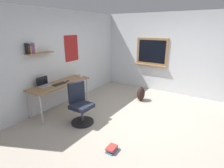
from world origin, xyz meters
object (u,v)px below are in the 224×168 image
at_px(laptop, 44,84).
at_px(computer_mouse, 68,81).
at_px(backpack, 141,94).
at_px(book_stack_on_floor, 112,149).
at_px(coffee_mug, 80,75).
at_px(keyboard, 59,84).
at_px(office_chair, 80,106).
at_px(desk, 60,86).

xyz_separation_m(laptop, computer_mouse, (0.58, -0.21, -0.04)).
height_order(backpack, book_stack_on_floor, backpack).
height_order(coffee_mug, book_stack_on_floor, coffee_mug).
relative_size(keyboard, coffee_mug, 4.02).
bearing_deg(laptop, office_chair, -81.61).
xyz_separation_m(office_chair, keyboard, (0.14, 0.82, 0.35)).
distance_m(desk, office_chair, 0.96).
height_order(laptop, coffee_mug, laptop).
height_order(office_chair, laptop, laptop).
relative_size(desk, laptop, 5.46).
xyz_separation_m(office_chair, coffee_mug, (0.98, 0.87, 0.39)).
xyz_separation_m(keyboard, book_stack_on_floor, (-0.63, -2.00, -0.71)).
bearing_deg(desk, book_stack_on_floor, -108.94).
bearing_deg(computer_mouse, office_chair, -117.27).
relative_size(desk, keyboard, 4.58).
bearing_deg(laptop, coffee_mug, -8.13).
relative_size(backpack, book_stack_on_floor, 1.73).
bearing_deg(keyboard, laptop, 144.52).
height_order(keyboard, computer_mouse, computer_mouse).
height_order(laptop, keyboard, laptop).
distance_m(laptop, backpack, 2.76).
relative_size(office_chair, coffee_mug, 10.33).
distance_m(office_chair, backpack, 2.08).
distance_m(office_chair, keyboard, 0.91).
bearing_deg(office_chair, keyboard, 80.07).
height_order(laptop, computer_mouse, laptop).
xyz_separation_m(office_chair, book_stack_on_floor, (-0.48, -1.18, -0.36)).
bearing_deg(laptop, keyboard, -35.48).
bearing_deg(keyboard, book_stack_on_floor, -107.38).
xyz_separation_m(computer_mouse, backpack, (1.54, -1.46, -0.55)).
bearing_deg(coffee_mug, computer_mouse, -174.82).
bearing_deg(office_chair, book_stack_on_floor, -112.26).
relative_size(office_chair, backpack, 2.22).
distance_m(keyboard, backpack, 2.40).
relative_size(office_chair, laptop, 3.06).
relative_size(computer_mouse, book_stack_on_floor, 0.42).
height_order(desk, backpack, desk).
height_order(keyboard, coffee_mug, coffee_mug).
distance_m(laptop, computer_mouse, 0.61).
bearing_deg(computer_mouse, backpack, -43.53).
xyz_separation_m(backpack, book_stack_on_floor, (-2.45, -0.54, -0.17)).
distance_m(desk, computer_mouse, 0.23).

